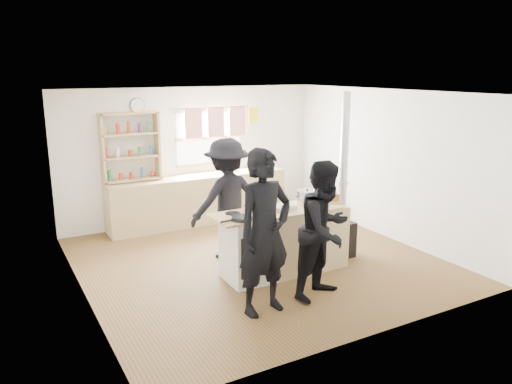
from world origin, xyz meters
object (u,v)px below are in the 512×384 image
thermos (236,164)px  person_near_right (325,230)px  person_far (227,199)px  person_near_left (265,233)px  stockpot_stove (253,206)px  bread_board (331,199)px  flue_heater (342,216)px  cooking_island (285,241)px  skillet_greens (242,218)px  roast_tray (282,207)px  stockpot_counter (307,197)px

thermos → person_near_right: person_near_right is taller
person_far → person_near_left: bearing=70.4°
stockpot_stove → person_far: 0.83m
stockpot_stove → bread_board: stockpot_stove is taller
person_near_right → person_far: person_far is taller
person_near_left → person_far: (0.38, 1.80, -0.06)m
flue_heater → person_near_right: 1.47m
cooking_island → person_far: size_ratio=1.07×
skillet_greens → roast_tray: (0.71, 0.17, 0.01)m
stockpot_stove → flue_heater: flue_heater is taller
person_near_left → person_near_right: 0.88m
thermos → person_near_right: size_ratio=0.17×
stockpot_counter → person_near_right: person_near_right is taller
bread_board → flue_heater: flue_heater is taller
bread_board → person_near_right: (-0.74, -0.86, -0.11)m
person_near_left → person_near_right: size_ratio=1.12×
stockpot_stove → person_far: bearing=90.2°
bread_board → person_near_right: size_ratio=0.17×
person_near_right → cooking_island: bearing=73.4°
cooking_island → stockpot_stove: (-0.46, 0.09, 0.55)m
thermos → bread_board: thermos is taller
stockpot_stove → person_near_left: person_near_left is taller
stockpot_stove → flue_heater: size_ratio=0.09×
skillet_greens → person_far: person_far is taller
flue_heater → roast_tray: bearing=-174.0°
thermos → stockpot_stove: thermos is taller
cooking_island → stockpot_stove: stockpot_stove is taller
skillet_greens → person_near_left: person_near_left is taller
cooking_island → stockpot_stove: size_ratio=8.70×
flue_heater → cooking_island: bearing=-174.0°
skillet_greens → flue_heater: size_ratio=0.11×
person_near_left → stockpot_counter: bearing=29.9°
flue_heater → person_near_left: bearing=-152.6°
skillet_greens → person_far: 1.13m
stockpot_counter → flue_heater: size_ratio=0.13×
bread_board → person_near_right: person_near_right is taller
person_near_left → bread_board: bearing=21.0°
stockpot_stove → person_near_left: 1.05m
person_near_left → person_far: 1.84m
stockpot_counter → stockpot_stove: bearing=177.4°
skillet_greens → person_far: (0.31, 1.09, -0.04)m
stockpot_stove → roast_tray: bearing=-14.1°
skillet_greens → person_near_left: bearing=-95.7°
thermos → bread_board: size_ratio=0.98×
stockpot_stove → person_far: (-0.00, 0.82, -0.09)m
thermos → person_far: bearing=-120.3°
person_near_left → thermos: bearing=60.9°
roast_tray → stockpot_stove: stockpot_stove is taller
person_near_right → stockpot_stove: bearing=98.2°
thermos → stockpot_stove: (-1.08, -2.68, -0.04)m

